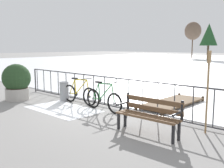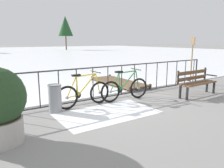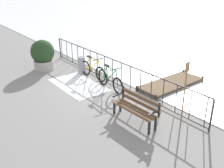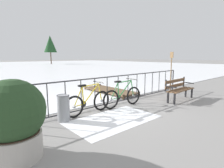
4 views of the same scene
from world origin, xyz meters
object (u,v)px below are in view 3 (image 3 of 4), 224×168
(bicycle_near_railing, at_px, (110,80))
(oar_upright, at_px, (185,90))
(park_bench, at_px, (136,106))
(planter_with_shrub, at_px, (43,55))
(bicycle_second, at_px, (93,70))
(trash_bin, at_px, (82,65))

(bicycle_near_railing, xyz_separation_m, oar_upright, (3.37, 0.11, 0.77))
(bicycle_near_railing, bearing_deg, park_bench, -19.32)
(park_bench, relative_size, planter_with_shrub, 1.14)
(park_bench, distance_m, oar_upright, 1.50)
(bicycle_second, xyz_separation_m, oar_upright, (4.73, -0.02, 0.77))
(bicycle_near_railing, relative_size, oar_upright, 0.86)
(bicycle_second, height_order, park_bench, bicycle_second)
(planter_with_shrub, xyz_separation_m, trash_bin, (1.49, 1.16, -0.35))
(bicycle_near_railing, bearing_deg, planter_with_shrub, -163.96)
(bicycle_near_railing, height_order, bicycle_second, same)
(park_bench, height_order, planter_with_shrub, planter_with_shrub)
(trash_bin, bearing_deg, planter_with_shrub, -142.04)
(bicycle_second, relative_size, oar_upright, 0.86)
(trash_bin, xyz_separation_m, oar_upright, (5.59, 0.02, 0.76))
(park_bench, bearing_deg, oar_upright, 43.93)
(bicycle_near_railing, xyz_separation_m, park_bench, (2.38, -0.84, 0.14))
(park_bench, bearing_deg, bicycle_near_railing, 160.68)
(bicycle_near_railing, relative_size, trash_bin, 2.34)
(bicycle_near_railing, bearing_deg, trash_bin, 177.57)
(bicycle_second, distance_m, oar_upright, 4.79)
(park_bench, height_order, trash_bin, park_bench)
(oar_upright, bearing_deg, bicycle_second, 179.82)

